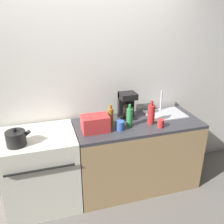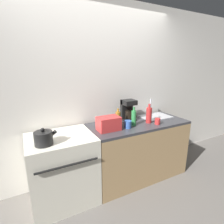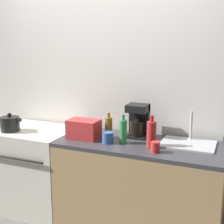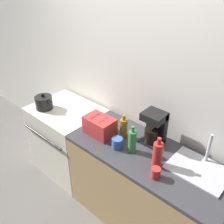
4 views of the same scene
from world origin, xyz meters
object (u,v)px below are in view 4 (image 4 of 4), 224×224
(coffee_maker, at_px, (154,127))
(bottle_red, at_px, (158,154))
(kettle, at_px, (44,102))
(cup_red, at_px, (156,173))
(toaster, at_px, (100,126))
(cup_blue, at_px, (117,143))
(bottle_amber, at_px, (124,128))
(bottle_green, at_px, (132,141))
(stove, at_px, (69,139))

(coffee_maker, relative_size, bottle_red, 1.13)
(kettle, distance_m, cup_red, 1.53)
(kettle, relative_size, toaster, 0.83)
(bottle_red, bearing_deg, coffee_maker, 128.79)
(cup_blue, bearing_deg, bottle_red, 6.35)
(kettle, distance_m, bottle_red, 1.47)
(kettle, bearing_deg, bottle_amber, 10.49)
(bottle_amber, xyz_separation_m, bottle_green, (0.19, -0.11, 0.01))
(stove, xyz_separation_m, cup_blue, (0.88, -0.12, 0.48))
(cup_red, bearing_deg, bottle_green, 159.61)
(bottle_amber, height_order, bottle_red, bottle_red)
(bottle_red, bearing_deg, kettle, -177.38)
(bottle_red, xyz_separation_m, cup_red, (0.07, -0.12, -0.07))
(toaster, bearing_deg, stove, 173.82)
(bottle_red, relative_size, cup_blue, 2.79)
(toaster, bearing_deg, bottle_green, 0.17)
(bottle_amber, height_order, cup_red, bottle_amber)
(kettle, height_order, cup_blue, kettle)
(stove, relative_size, coffee_maker, 2.78)
(coffee_maker, height_order, cup_blue, coffee_maker)
(stove, height_order, bottle_amber, bottle_amber)
(bottle_amber, bearing_deg, cup_red, -24.43)
(bottle_red, relative_size, cup_red, 3.16)
(cup_red, height_order, cup_blue, cup_blue)
(stove, xyz_separation_m, bottle_green, (1.01, -0.07, 0.54))
(stove, xyz_separation_m, cup_red, (1.34, -0.19, 0.47))
(kettle, xyz_separation_m, coffee_maker, (1.26, 0.32, 0.09))
(toaster, xyz_separation_m, cup_red, (0.72, -0.12, -0.04))
(kettle, height_order, cup_red, kettle)
(coffee_maker, bearing_deg, bottle_red, -51.21)
(stove, distance_m, coffee_maker, 1.24)
(bottle_amber, height_order, bottle_green, bottle_green)
(coffee_maker, bearing_deg, bottle_green, -103.71)
(coffee_maker, xyz_separation_m, bottle_red, (0.20, -0.25, -0.05))
(toaster, distance_m, coffee_maker, 0.52)
(coffee_maker, xyz_separation_m, cup_blue, (-0.19, -0.30, -0.11))
(cup_blue, bearing_deg, coffee_maker, 57.49)
(cup_red, bearing_deg, cup_blue, 171.04)
(cup_blue, bearing_deg, stove, 172.54)
(cup_red, bearing_deg, coffee_maker, 126.19)
(toaster, relative_size, bottle_amber, 1.21)
(cup_red, bearing_deg, bottle_red, 119.89)
(toaster, relative_size, bottle_green, 1.10)
(toaster, distance_m, cup_red, 0.74)
(kettle, bearing_deg, bottle_red, 2.62)
(toaster, bearing_deg, coffee_maker, 28.42)
(stove, distance_m, toaster, 0.81)
(bottle_green, bearing_deg, toaster, -179.83)
(cup_red, bearing_deg, toaster, 170.52)
(coffee_maker, bearing_deg, cup_blue, -122.51)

